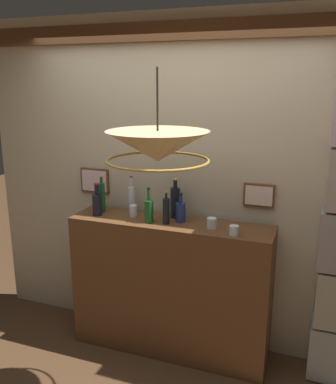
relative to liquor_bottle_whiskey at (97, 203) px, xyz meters
name	(u,v)px	position (x,y,z in m)	size (l,w,h in m)	color
panelled_rear_partition	(181,177)	(0.61, 0.31, 0.20)	(3.52, 0.15, 2.67)	#BCAD8E
bar_shelf_unit	(170,287)	(0.61, 0.04, -0.66)	(1.59, 0.39, 1.11)	brown
liquor_bottle_whiskey	(97,203)	(0.00, 0.00, 0.00)	(0.08, 0.08, 0.27)	black
liquor_bottle_rum	(181,211)	(0.68, 0.08, -0.02)	(0.08, 0.08, 0.23)	navy
liquor_bottle_sherry	(149,210)	(0.46, -0.02, 0.00)	(0.07, 0.07, 0.27)	#195522
liquor_bottle_vodka	(166,211)	(0.59, 0.00, 0.00)	(0.05, 0.05, 0.25)	black
liquor_bottle_amaro	(132,199)	(0.23, 0.17, 0.02)	(0.06, 0.06, 0.30)	silver
liquor_bottle_tequila	(102,197)	(-0.01, 0.09, 0.03)	(0.05, 0.05, 0.31)	#1A4E26
liquor_bottle_brandy	(175,202)	(0.61, 0.16, 0.03)	(0.08, 0.08, 0.32)	black
glass_tumbler_rocks	(133,211)	(0.29, 0.07, -0.05)	(0.06, 0.06, 0.09)	silver
glass_tumbler_highball	(234,230)	(1.13, -0.07, -0.06)	(0.07, 0.07, 0.07)	silver
glass_tumbler_shot	(212,223)	(0.95, 0.01, -0.06)	(0.07, 0.07, 0.08)	silver
pendant_lamp	(158,147)	(0.75, -0.56, 0.57)	(0.62, 0.62, 0.54)	beige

